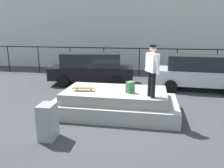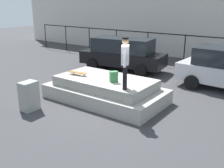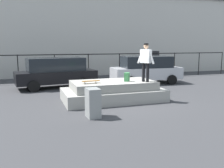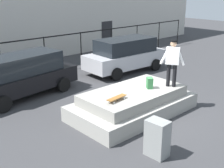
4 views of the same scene
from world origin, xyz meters
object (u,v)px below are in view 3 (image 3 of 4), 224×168
Objects in this scene: car_black_hatchback_near at (56,72)px; utility_box at (93,103)px; car_silver_hatchback_mid at (146,69)px; skateboarder at (146,60)px; skateboard at (91,81)px; backpack at (127,77)px.

utility_box is (0.54, -6.75, -0.42)m from car_black_hatchback_near.
car_silver_hatchback_mid reaches higher than car_black_hatchback_near.
skateboarder is 2.64m from skateboard.
utility_box is (-5.30, -6.50, -0.43)m from car_silver_hatchback_mid.
skateboard is 0.18× the size of car_silver_hatchback_mid.
skateboarder is 5.42m from car_silver_hatchback_mid.
skateboard is at bearing 75.28° from utility_box.
car_silver_hatchback_mid reaches higher than utility_box.
utility_box is at bearing -102.06° from skateboard.
skateboarder reaches higher than utility_box.
utility_box is at bearing -149.14° from skateboarder.
backpack is at bearing -59.71° from car_black_hatchback_near.
skateboard is at bearing -51.00° from backpack.
utility_box is (-0.44, -2.06, -0.48)m from skateboard.
backpack reaches higher than utility_box.
backpack is 5.35m from car_black_hatchback_near.
car_black_hatchback_near is at bearing -113.15° from backpack.
skateboard is 4.79m from car_black_hatchback_near.
utility_box is at bearing -129.20° from car_silver_hatchback_mid.
car_black_hatchback_near is at bearing 91.95° from utility_box.
backpack is at bearing 2.44° from skateboard.
backpack is 3.08m from utility_box.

